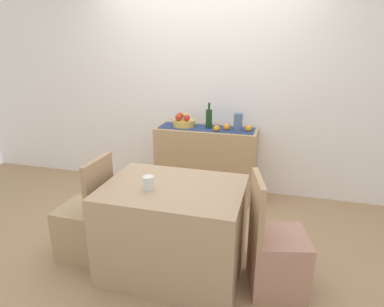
% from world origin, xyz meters
% --- Properties ---
extents(ground_plane, '(6.40, 6.40, 0.02)m').
position_xyz_m(ground_plane, '(0.00, 0.00, -0.01)').
color(ground_plane, '#A3815C').
rests_on(ground_plane, ground).
extents(room_wall_rear, '(6.40, 0.06, 2.70)m').
position_xyz_m(room_wall_rear, '(0.00, 1.18, 1.35)').
color(room_wall_rear, white).
rests_on(room_wall_rear, ground).
extents(sideboard_console, '(1.17, 0.42, 0.83)m').
position_xyz_m(sideboard_console, '(0.08, 0.92, 0.42)').
color(sideboard_console, tan).
rests_on(sideboard_console, ground).
extents(table_runner, '(1.10, 0.32, 0.01)m').
position_xyz_m(table_runner, '(0.08, 0.92, 0.83)').
color(table_runner, navy).
rests_on(table_runner, sideboard_console).
extents(fruit_bowl, '(0.26, 0.26, 0.08)m').
position_xyz_m(fruit_bowl, '(-0.19, 0.92, 0.88)').
color(fruit_bowl, gold).
rests_on(fruit_bowl, table_runner).
extents(apple_center, '(0.08, 0.08, 0.08)m').
position_xyz_m(apple_center, '(-0.25, 0.94, 0.95)').
color(apple_center, red).
rests_on(apple_center, fruit_bowl).
extents(apple_front, '(0.07, 0.07, 0.07)m').
position_xyz_m(apple_front, '(-0.18, 0.98, 0.95)').
color(apple_front, gold).
rests_on(apple_front, fruit_bowl).
extents(apple_upper, '(0.07, 0.07, 0.07)m').
position_xyz_m(apple_upper, '(-0.24, 0.86, 0.95)').
color(apple_upper, '#AF341F').
rests_on(apple_upper, fruit_bowl).
extents(apple_left, '(0.07, 0.07, 0.07)m').
position_xyz_m(apple_left, '(-0.14, 0.87, 0.95)').
color(apple_left, red).
rests_on(apple_left, fruit_bowl).
extents(wine_bottle, '(0.07, 0.07, 0.30)m').
position_xyz_m(wine_bottle, '(0.11, 0.92, 0.95)').
color(wine_bottle, '#1A391A').
rests_on(wine_bottle, sideboard_console).
extents(ceramic_vase, '(0.10, 0.10, 0.20)m').
position_xyz_m(ceramic_vase, '(0.44, 0.92, 0.93)').
color(ceramic_vase, slate).
rests_on(ceramic_vase, sideboard_console).
extents(orange_loose_mid, '(0.07, 0.07, 0.07)m').
position_xyz_m(orange_loose_mid, '(0.56, 0.90, 0.87)').
color(orange_loose_mid, orange).
rests_on(orange_loose_mid, sideboard_console).
extents(orange_loose_near_bowl, '(0.07, 0.07, 0.07)m').
position_xyz_m(orange_loose_near_bowl, '(0.22, 0.81, 0.87)').
color(orange_loose_near_bowl, orange).
rests_on(orange_loose_near_bowl, sideboard_console).
extents(orange_loose_end, '(0.07, 0.07, 0.07)m').
position_xyz_m(orange_loose_end, '(0.32, 0.89, 0.87)').
color(orange_loose_end, orange).
rests_on(orange_loose_end, sideboard_console).
extents(dining_table, '(1.07, 0.78, 0.74)m').
position_xyz_m(dining_table, '(0.16, -0.53, 0.37)').
color(dining_table, tan).
rests_on(dining_table, ground).
extents(coffee_cup, '(0.08, 0.08, 0.10)m').
position_xyz_m(coffee_cup, '(0.00, -0.63, 0.79)').
color(coffee_cup, silver).
rests_on(coffee_cup, dining_table).
extents(chair_near_window, '(0.41, 0.41, 0.90)m').
position_xyz_m(chair_near_window, '(-0.64, -0.53, 0.27)').
color(chair_near_window, tan).
rests_on(chair_near_window, ground).
extents(chair_by_corner, '(0.48, 0.48, 0.90)m').
position_xyz_m(chair_by_corner, '(0.96, -0.53, 0.27)').
color(chair_by_corner, tan).
rests_on(chair_by_corner, ground).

